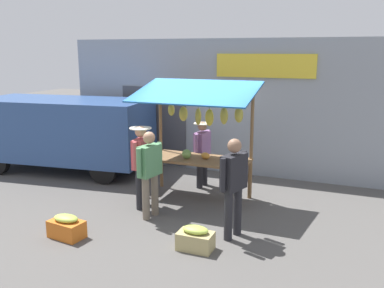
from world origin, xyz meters
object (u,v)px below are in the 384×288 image
object	(u,v)px
shopper_with_ponytail	(141,160)
produce_crate_near	(195,239)
market_stall	(199,126)
vendor_with_sunhat	(202,149)
shopper_with_shopping_bag	(234,181)
parked_van	(60,128)
shopper_in_grey_tee	(150,168)
produce_crate_side	(67,227)

from	to	relation	value
shopper_with_ponytail	produce_crate_near	size ratio (longest dim) A/B	2.94
market_stall	vendor_with_sunhat	distance (m)	0.98
market_stall	shopper_with_shopping_bag	world-z (taller)	market_stall
shopper_with_ponytail	parked_van	xyz separation A→B (m)	(3.33, -1.61, 0.13)
market_stall	shopper_in_grey_tee	distance (m)	1.57
shopper_in_grey_tee	shopper_with_shopping_bag	bearing A→B (deg)	-88.40
parked_van	produce_crate_side	distance (m)	4.48
shopper_in_grey_tee	parked_van	distance (m)	4.24
shopper_with_ponytail	parked_van	distance (m)	3.70
shopper_with_ponytail	produce_crate_side	xyz separation A→B (m)	(0.50, 1.74, -0.81)
vendor_with_sunhat	shopper_in_grey_tee	size ratio (longest dim) A/B	0.92
market_stall	shopper_in_grey_tee	size ratio (longest dim) A/B	1.51
market_stall	shopper_in_grey_tee	xyz separation A→B (m)	(0.44, 1.38, -0.60)
market_stall	parked_van	world-z (taller)	market_stall
market_stall	produce_crate_near	distance (m)	2.81
produce_crate_near	produce_crate_side	bearing A→B (deg)	10.97
shopper_in_grey_tee	produce_crate_near	world-z (taller)	shopper_in_grey_tee
market_stall	produce_crate_side	size ratio (longest dim) A/B	3.92
market_stall	shopper_with_ponytail	size ratio (longest dim) A/B	1.49
market_stall	parked_van	size ratio (longest dim) A/B	0.54
vendor_with_sunhat	produce_crate_near	world-z (taller)	vendor_with_sunhat
shopper_with_ponytail	produce_crate_near	xyz separation A→B (m)	(-1.69, 1.32, -0.81)
vendor_with_sunhat	shopper_with_ponytail	bearing A→B (deg)	-14.87
shopper_with_shopping_bag	produce_crate_side	xyz separation A→B (m)	(2.60, 1.09, -0.82)
market_stall	produce_crate_side	bearing A→B (deg)	63.85
vendor_with_sunhat	produce_crate_near	xyz separation A→B (m)	(-1.04, 3.00, -0.71)
produce_crate_near	produce_crate_side	size ratio (longest dim) A/B	0.89
produce_crate_near	produce_crate_side	xyz separation A→B (m)	(2.19, 0.42, 0.00)
vendor_with_sunhat	shopper_with_shopping_bag	distance (m)	2.75
vendor_with_sunhat	shopper_with_shopping_bag	size ratio (longest dim) A/B	0.89
market_stall	shopper_with_shopping_bag	xyz separation A→B (m)	(-1.27, 1.63, -0.56)
shopper_in_grey_tee	parked_van	size ratio (longest dim) A/B	0.36
parked_van	produce_crate_near	bearing A→B (deg)	142.68
market_stall	produce_crate_side	world-z (taller)	market_stall
shopper_with_ponytail	shopper_in_grey_tee	bearing A→B (deg)	-141.32
shopper_in_grey_tee	produce_crate_near	bearing A→B (deg)	-115.38
shopper_with_ponytail	vendor_with_sunhat	bearing A→B (deg)	-27.55
shopper_in_grey_tee	produce_crate_side	bearing A→B (deg)	156.28
vendor_with_sunhat	shopper_with_ponytail	size ratio (longest dim) A/B	0.92
market_stall	vendor_with_sunhat	size ratio (longest dim) A/B	1.63
vendor_with_sunhat	shopper_with_ponytail	distance (m)	1.81
vendor_with_sunhat	produce_crate_near	distance (m)	3.25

